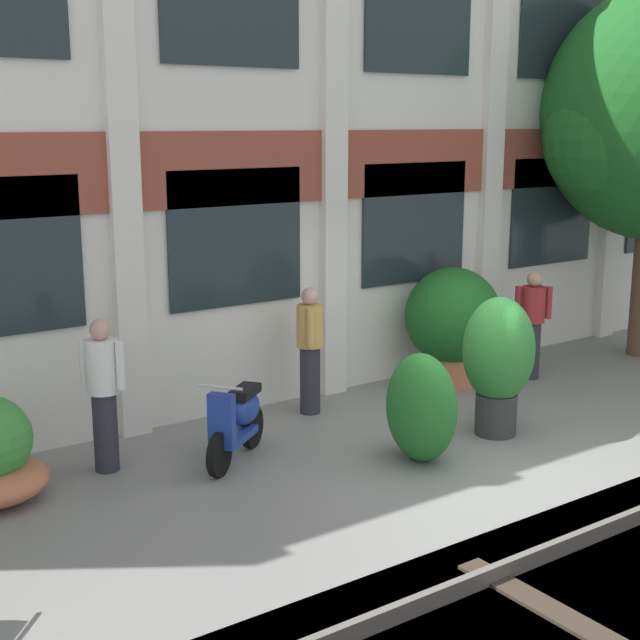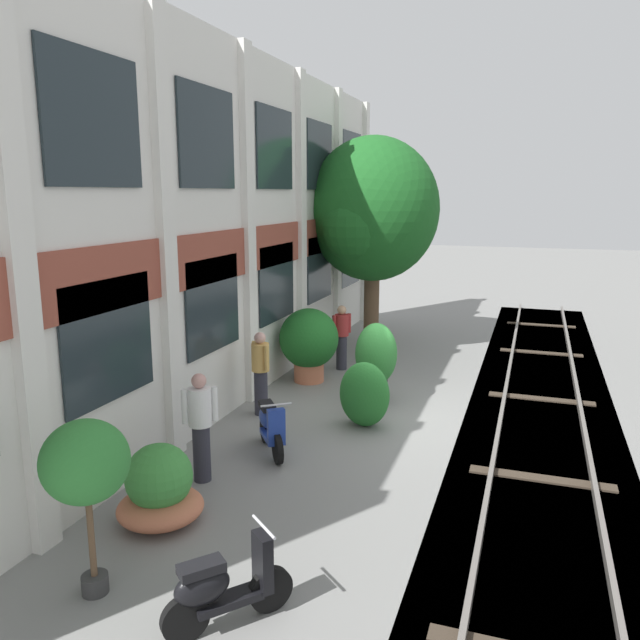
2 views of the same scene
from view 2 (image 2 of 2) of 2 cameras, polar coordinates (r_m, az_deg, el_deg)
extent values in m
plane|color=slate|center=(12.30, 5.89, -8.59)|extent=(80.00, 80.00, 0.00)
cube|color=silver|center=(12.65, -7.84, 8.21)|extent=(17.53, 0.50, 7.02)
cube|color=brown|center=(12.56, -6.68, 6.34)|extent=(17.53, 0.06, 0.90)
cube|color=silver|center=(7.68, -25.79, 5.02)|extent=(0.36, 0.16, 7.02)
cube|color=silver|center=(9.96, -13.89, 7.08)|extent=(0.36, 0.16, 7.02)
cube|color=silver|center=(12.51, -6.56, 8.20)|extent=(0.36, 0.16, 7.02)
cube|color=silver|center=(15.19, -1.74, 8.86)|extent=(0.36, 0.16, 7.02)
cube|color=silver|center=(17.95, 1.62, 9.29)|extent=(0.36, 0.16, 7.02)
cube|color=silver|center=(20.75, 4.09, 9.58)|extent=(0.36, 0.16, 7.02)
cube|color=#1E282D|center=(8.99, -18.70, -1.79)|extent=(1.87, 0.04, 1.70)
cube|color=#1E282D|center=(11.38, -9.73, 1.39)|extent=(1.87, 0.04, 1.70)
cube|color=#1E282D|center=(13.97, -3.96, 3.41)|extent=(1.87, 0.04, 1.70)
cube|color=#1E282D|center=(16.68, -0.02, 4.77)|extent=(1.87, 0.04, 1.70)
cube|color=#1E282D|center=(19.44, 2.82, 5.74)|extent=(1.87, 0.04, 1.70)
cube|color=#1E282D|center=(8.81, -19.97, 16.89)|extent=(1.87, 0.04, 1.70)
cube|color=#1E282D|center=(11.24, -10.25, 16.09)|extent=(1.87, 0.04, 1.70)
cube|color=#1E282D|center=(13.86, -4.13, 15.36)|extent=(1.87, 0.04, 1.70)
cube|color=#1E282D|center=(16.58, -0.02, 14.77)|extent=(1.87, 0.04, 1.70)
cube|color=#1E282D|center=(19.36, 2.91, 14.31)|extent=(1.87, 0.04, 1.70)
cube|color=#4C473F|center=(12.08, 19.51, -10.33)|extent=(25.53, 2.80, 0.28)
cube|color=#605B56|center=(12.05, 23.05, -9.57)|extent=(25.53, 0.07, 0.15)
cube|color=#605B56|center=(12.01, 16.11, -9.14)|extent=(25.53, 0.07, 0.15)
cube|color=#382D23|center=(10.22, 19.57, -13.50)|extent=(0.24, 2.10, 0.03)
cube|color=#382D23|center=(13.87, 19.56, -6.81)|extent=(0.24, 2.10, 0.03)
cube|color=#382D23|center=(17.75, 19.55, -2.83)|extent=(0.24, 2.10, 0.03)
cube|color=#382D23|center=(21.42, 19.54, -0.43)|extent=(0.24, 2.10, 0.03)
cylinder|color=brown|center=(17.29, 4.73, 2.01)|extent=(0.42, 0.42, 2.72)
ellipsoid|color=#19561E|center=(17.05, 4.87, 10.06)|extent=(3.55, 3.55, 3.86)
sphere|color=#19561E|center=(16.27, 3.37, 8.65)|extent=(1.95, 1.95, 1.95)
sphere|color=#19561E|center=(17.88, 6.19, 8.87)|extent=(1.95, 1.95, 1.95)
cylinder|color=#B76647|center=(14.26, -1.01, -4.78)|extent=(0.68, 0.68, 0.43)
ellipsoid|color=#19561E|center=(14.06, -1.03, -1.68)|extent=(1.34, 1.34, 1.36)
ellipsoid|color=#B76647|center=(8.75, -14.37, -16.25)|extent=(1.13, 1.13, 0.40)
sphere|color=#388438|center=(8.56, -14.51, -13.71)|extent=(0.87, 0.87, 0.87)
cylinder|color=#333333|center=(7.68, -19.87, -21.73)|extent=(0.28, 0.28, 0.21)
cylinder|color=brown|center=(7.34, -20.25, -17.34)|extent=(0.07, 0.07, 1.13)
ellipsoid|color=#2D7A33|center=(7.02, -20.68, -12.02)|extent=(0.91, 0.91, 0.88)
cylinder|color=#333333|center=(12.85, 5.09, -6.49)|extent=(0.49, 0.49, 0.51)
ellipsoid|color=#2D7A33|center=(12.63, 5.16, -3.09)|extent=(0.85, 0.85, 1.26)
cylinder|color=black|center=(6.99, -4.57, -23.33)|extent=(0.42, 0.38, 0.48)
cylinder|color=black|center=(6.73, -12.22, -25.13)|extent=(0.42, 0.38, 0.48)
cube|color=black|center=(6.82, -8.39, -24.01)|extent=(0.67, 0.63, 0.08)
ellipsoid|color=black|center=(6.61, -10.72, -22.84)|extent=(0.59, 0.56, 0.36)
cube|color=black|center=(6.50, -10.79, -21.38)|extent=(0.48, 0.45, 0.10)
cube|color=black|center=(6.77, -5.27, -21.14)|extent=(0.27, 0.29, 0.60)
cylinder|color=#B7B7BF|center=(6.58, -5.17, -18.32)|extent=(0.35, 0.40, 0.03)
cylinder|color=black|center=(10.11, -3.90, -11.70)|extent=(0.44, 0.36, 0.48)
cylinder|color=black|center=(10.92, -5.04, -9.90)|extent=(0.44, 0.36, 0.48)
cube|color=navy|center=(10.51, -4.51, -10.55)|extent=(0.69, 0.60, 0.08)
ellipsoid|color=navy|center=(10.66, -4.85, -8.84)|extent=(0.60, 0.54, 0.36)
cube|color=black|center=(10.59, -4.87, -7.83)|extent=(0.48, 0.44, 0.10)
cube|color=navy|center=(10.05, -4.03, -9.75)|extent=(0.26, 0.30, 0.60)
cylinder|color=#B7B7BF|center=(9.90, -4.04, -7.74)|extent=(0.32, 0.42, 0.03)
cylinder|color=#282833|center=(15.16, 1.98, -2.98)|extent=(0.26, 0.26, 0.84)
cylinder|color=maroon|center=(15.00, 2.00, -0.47)|extent=(0.34, 0.34, 0.52)
sphere|color=tan|center=(14.93, 2.01, 0.92)|extent=(0.22, 0.22, 0.22)
cylinder|color=maroon|center=(14.88, 1.30, -0.47)|extent=(0.09, 0.09, 0.47)
cylinder|color=maroon|center=(15.12, 2.68, -0.28)|extent=(0.09, 0.09, 0.47)
cylinder|color=#282833|center=(9.64, -10.76, -11.85)|extent=(0.26, 0.26, 0.87)
cylinder|color=silver|center=(9.38, -10.93, -7.80)|extent=(0.34, 0.34, 0.57)
sphere|color=tan|center=(9.25, -11.02, -5.48)|extent=(0.22, 0.22, 0.22)
cylinder|color=silver|center=(9.35, -12.28, -7.73)|extent=(0.09, 0.09, 0.52)
cylinder|color=silver|center=(9.39, -9.59, -7.54)|extent=(0.09, 0.09, 0.52)
cylinder|color=#282833|center=(12.18, -5.42, -6.62)|extent=(0.26, 0.26, 0.88)
cylinder|color=tan|center=(11.97, -5.48, -3.40)|extent=(0.34, 0.34, 0.54)
sphere|color=tan|center=(11.88, -5.52, -1.63)|extent=(0.22, 0.22, 0.22)
cylinder|color=tan|center=(11.79, -4.92, -3.50)|extent=(0.09, 0.09, 0.49)
cylinder|color=tan|center=(12.15, -6.03, -3.06)|extent=(0.09, 0.09, 0.49)
ellipsoid|color=#236B28|center=(11.53, 4.09, -6.79)|extent=(0.84, 1.05, 1.21)
camera|label=1|loc=(6.02, 62.53, -0.23)|focal=50.00mm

